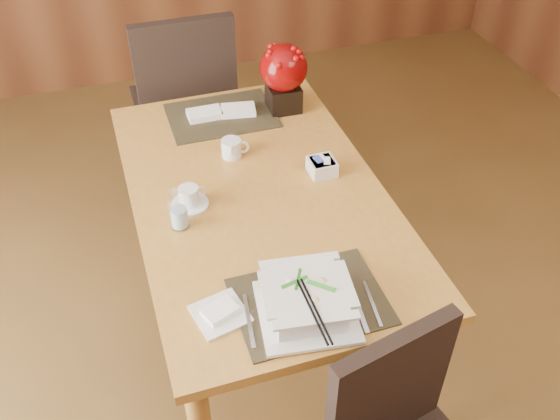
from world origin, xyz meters
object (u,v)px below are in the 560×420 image
object	(u,v)px
berry_decor	(284,74)
water_glass	(178,210)
soup_setting	(307,301)
coffee_cup	(189,198)
far_chair	(185,98)
sugar_caddy	(322,167)
creamer_jug	(231,148)
bread_plate	(220,314)
dining_table	(259,213)

from	to	relation	value
berry_decor	water_glass	bearing A→B (deg)	-132.94
soup_setting	coffee_cup	distance (m)	0.64
coffee_cup	far_chair	distance (m)	1.04
soup_setting	sugar_caddy	xyz separation A→B (m)	(0.29, 0.63, -0.03)
creamer_jug	far_chair	world-z (taller)	far_chair
creamer_jug	berry_decor	size ratio (longest dim) A/B	0.34
sugar_caddy	bread_plate	bearing A→B (deg)	-133.76
sugar_caddy	creamer_jug	bearing A→B (deg)	144.22
far_chair	soup_setting	bearing A→B (deg)	92.17
sugar_caddy	dining_table	bearing A→B (deg)	-171.43
bread_plate	water_glass	bearing A→B (deg)	94.83
soup_setting	sugar_caddy	distance (m)	0.70
coffee_cup	creamer_jug	distance (m)	0.33
sugar_caddy	far_chair	bearing A→B (deg)	109.51
soup_setting	far_chair	distance (m)	1.62
dining_table	soup_setting	xyz separation A→B (m)	(-0.03, -0.59, 0.15)
soup_setting	water_glass	distance (m)	0.57
dining_table	coffee_cup	world-z (taller)	coffee_cup
coffee_cup	far_chair	size ratio (longest dim) A/B	0.13
bread_plate	berry_decor	bearing A→B (deg)	62.61
creamer_jug	soup_setting	bearing A→B (deg)	-75.24
dining_table	sugar_caddy	distance (m)	0.30
bread_plate	far_chair	world-z (taller)	far_chair
berry_decor	coffee_cup	bearing A→B (deg)	-135.24
water_glass	berry_decor	world-z (taller)	berry_decor
dining_table	far_chair	size ratio (longest dim) A/B	1.43
soup_setting	water_glass	bearing A→B (deg)	127.02
dining_table	far_chair	world-z (taller)	far_chair
dining_table	coffee_cup	xyz separation A→B (m)	(-0.25, 0.01, 0.13)
dining_table	far_chair	distance (m)	1.02
creamer_jug	berry_decor	xyz separation A→B (m)	(0.30, 0.27, 0.13)
dining_table	sugar_caddy	bearing A→B (deg)	8.57
dining_table	creamer_jug	bearing A→B (deg)	97.34
water_glass	berry_decor	bearing A→B (deg)	47.06
creamer_jug	far_chair	xyz separation A→B (m)	(-0.05, 0.76, -0.19)
water_glass	dining_table	bearing A→B (deg)	16.95
water_glass	creamer_jug	world-z (taller)	water_glass
soup_setting	coffee_cup	bearing A→B (deg)	118.37
water_glass	creamer_jug	size ratio (longest dim) A/B	1.45
soup_setting	berry_decor	world-z (taller)	berry_decor
sugar_caddy	berry_decor	world-z (taller)	berry_decor
berry_decor	sugar_caddy	bearing A→B (deg)	-90.88
dining_table	berry_decor	xyz separation A→B (m)	(0.27, 0.53, 0.26)
creamer_jug	water_glass	bearing A→B (deg)	-113.81
berry_decor	bread_plate	bearing A→B (deg)	-117.39
dining_table	coffee_cup	size ratio (longest dim) A/B	11.19
sugar_caddy	bread_plate	xyz separation A→B (m)	(-0.53, -0.56, -0.02)
water_glass	sugar_caddy	xyz separation A→B (m)	(0.57, 0.13, -0.04)
sugar_caddy	berry_decor	distance (m)	0.51
soup_setting	coffee_cup	size ratio (longest dim) A/B	2.38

